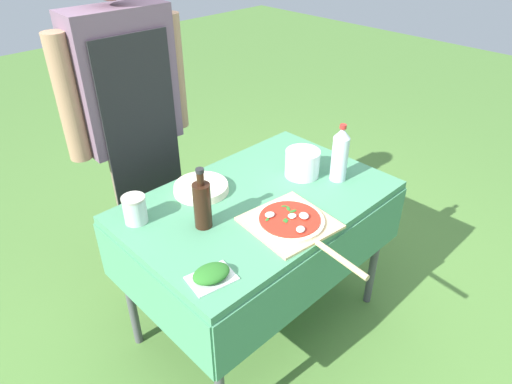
% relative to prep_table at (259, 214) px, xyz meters
% --- Properties ---
extents(ground_plane, '(12.00, 12.00, 0.00)m').
position_rel_prep_table_xyz_m(ground_plane, '(0.00, 0.00, -0.69)').
color(ground_plane, '#517F38').
extents(prep_table, '(1.20, 0.79, 0.78)m').
position_rel_prep_table_xyz_m(prep_table, '(0.00, 0.00, 0.00)').
color(prep_table, '#478960').
rests_on(prep_table, ground).
extents(person_cook, '(0.65, 0.23, 1.73)m').
position_rel_prep_table_xyz_m(person_cook, '(-0.18, 0.72, 0.33)').
color(person_cook, '#70604C').
rests_on(person_cook, ground).
extents(pizza_on_peel, '(0.36, 0.59, 0.05)m').
position_rel_prep_table_xyz_m(pizza_on_peel, '(-0.05, -0.24, 0.10)').
color(pizza_on_peel, '#D1B27F').
rests_on(pizza_on_peel, prep_table).
extents(oil_bottle, '(0.07, 0.07, 0.27)m').
position_rel_prep_table_xyz_m(oil_bottle, '(-0.30, 0.01, 0.19)').
color(oil_bottle, black).
rests_on(oil_bottle, prep_table).
extents(water_bottle, '(0.08, 0.08, 0.28)m').
position_rel_prep_table_xyz_m(water_bottle, '(0.38, -0.14, 0.22)').
color(water_bottle, silver).
rests_on(water_bottle, prep_table).
extents(herb_container, '(0.18, 0.14, 0.05)m').
position_rel_prep_table_xyz_m(herb_container, '(-0.48, -0.25, 0.11)').
color(herb_container, silver).
rests_on(herb_container, prep_table).
extents(mixing_tub, '(0.16, 0.16, 0.13)m').
position_rel_prep_table_xyz_m(mixing_tub, '(0.29, -0.00, 0.15)').
color(mixing_tub, silver).
rests_on(mixing_tub, prep_table).
extents(plate_stack, '(0.25, 0.25, 0.03)m').
position_rel_prep_table_xyz_m(plate_stack, '(-0.15, 0.22, 0.11)').
color(plate_stack, beige).
rests_on(plate_stack, prep_table).
extents(sauce_jar, '(0.10, 0.10, 0.12)m').
position_rel_prep_table_xyz_m(sauce_jar, '(-0.48, 0.23, 0.14)').
color(sauce_jar, silver).
rests_on(sauce_jar, prep_table).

